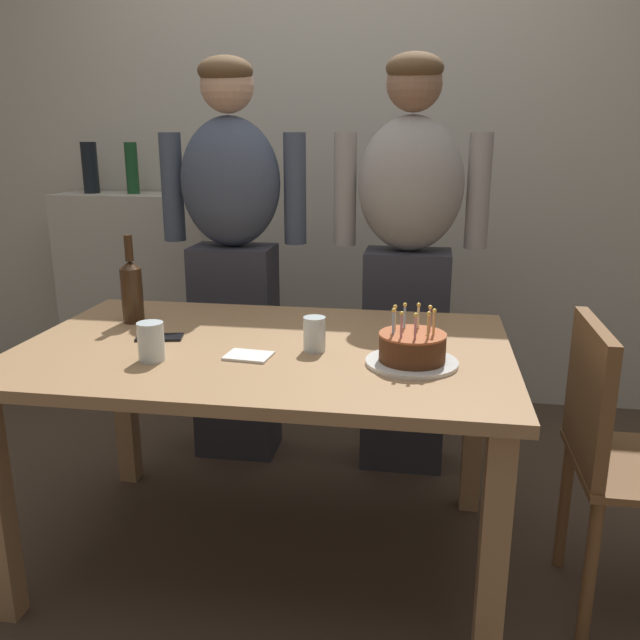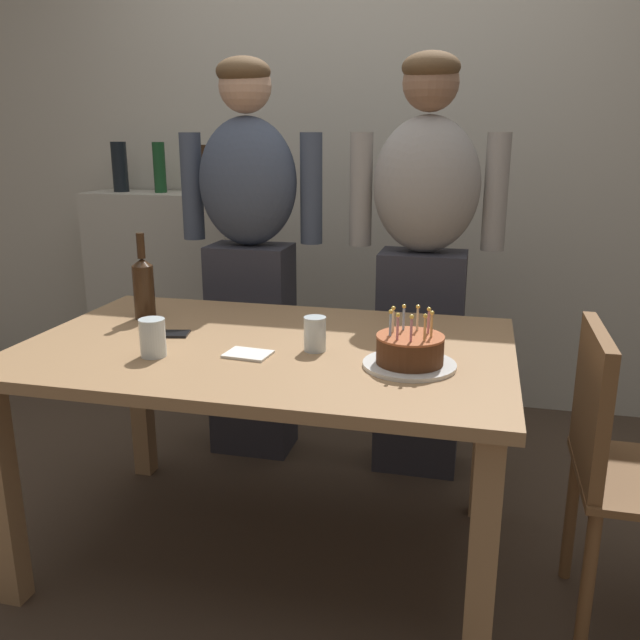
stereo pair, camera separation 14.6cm
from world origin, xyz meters
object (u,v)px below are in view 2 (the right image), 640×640
water_glass_far (153,338)px  wine_bottle (144,286)px  napkin_stack (248,354)px  person_woman_cardigan (423,264)px  water_glass_near (315,334)px  person_man_bearded (250,256)px  dining_chair (624,458)px  birthday_cake (410,352)px  cell_phone (166,334)px

water_glass_far → wine_bottle: (-0.23, 0.38, 0.06)m
napkin_stack → person_woman_cardigan: person_woman_cardigan is taller
water_glass_near → person_woman_cardigan: size_ratio=0.06×
water_glass_far → person_man_bearded: (-0.03, 0.94, 0.08)m
wine_bottle → person_man_bearded: bearing=71.0°
dining_chair → person_man_bearded: bearing=58.6°
birthday_cake → person_woman_cardigan: (-0.04, 0.85, 0.09)m
birthday_cake → water_glass_near: (-0.29, 0.08, 0.01)m
birthday_cake → dining_chair: bearing=2.6°
person_man_bearded → water_glass_far: bearing=91.9°
person_man_bearded → person_woman_cardigan: same height
water_glass_far → person_man_bearded: size_ratio=0.07×
cell_phone → napkin_stack: 0.35m
napkin_stack → dining_chair: dining_chair is taller
birthday_cake → cell_phone: size_ratio=1.81×
water_glass_far → dining_chair: 1.36m
cell_phone → dining_chair: size_ratio=0.17×
water_glass_far → napkin_stack: water_glass_far is taller
water_glass_near → water_glass_far: 0.47m
birthday_cake → person_man_bearded: (-0.77, 0.85, 0.09)m
water_glass_far → dining_chair: dining_chair is taller
person_woman_cardigan → dining_chair: 1.10m
water_glass_far → person_woman_cardigan: bearing=53.6°
person_man_bearded → wine_bottle: bearing=71.0°
water_glass_far → wine_bottle: bearing=120.9°
cell_phone → person_woman_cardigan: size_ratio=0.09×
wine_bottle → water_glass_near: bearing=-17.7°
cell_phone → birthday_cake: bearing=-20.8°
wine_bottle → dining_chair: wine_bottle is taller
person_man_bearded → dining_chair: 1.63m
cell_phone → person_man_bearded: (0.03, 0.73, 0.13)m
water_glass_far → person_man_bearded: 0.94m
cell_phone → person_man_bearded: 0.75m
napkin_stack → person_man_bearded: 0.93m
wine_bottle → birthday_cake: bearing=-16.9°
birthday_cake → wine_bottle: 1.01m
water_glass_far → wine_bottle: size_ratio=0.37×
birthday_cake → wine_bottle: (-0.96, 0.29, 0.07)m
person_man_bearded → birthday_cake: bearing=132.0°
water_glass_near → cell_phone: size_ratio=0.72×
water_glass_near → wine_bottle: 0.71m
napkin_stack → wine_bottle: bearing=148.1°
wine_bottle → dining_chair: size_ratio=0.35×
water_glass_near → dining_chair: dining_chair is taller
birthday_cake → cell_phone: (-0.80, 0.12, -0.04)m
birthday_cake → napkin_stack: size_ratio=2.00×
wine_bottle → person_woman_cardigan: size_ratio=0.18×
wine_bottle → napkin_stack: wine_bottle is taller
water_glass_far → wine_bottle: 0.44m
person_woman_cardigan → water_glass_far: bearing=53.6°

